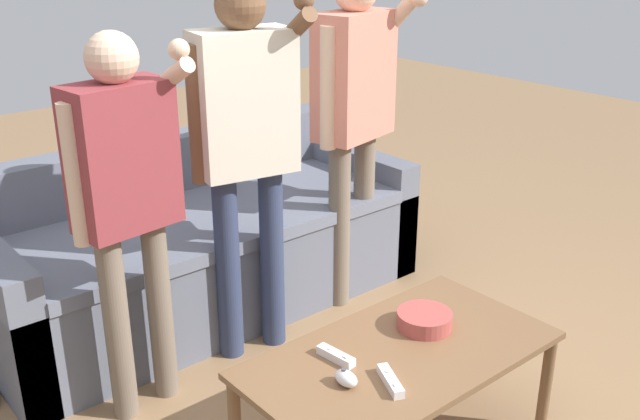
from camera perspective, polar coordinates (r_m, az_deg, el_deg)
couch at (r=3.65m, az=-9.42°, el=-2.86°), size 2.12×0.91×0.79m
coffee_table at (r=2.57m, az=6.29°, el=-11.87°), size 1.09×0.59×0.42m
snack_bowl at (r=2.68m, az=8.21°, el=-8.53°), size 0.20×0.20×0.06m
game_remote_nunchuk at (r=2.36m, az=2.06°, el=-13.07°), size 0.06×0.09×0.05m
player_left at (r=2.67m, az=-15.03°, el=1.84°), size 0.45×0.28×1.47m
player_center at (r=2.96m, az=-5.87°, el=6.17°), size 0.47×0.38×1.60m
player_right at (r=3.43m, az=2.70°, el=8.54°), size 0.51×0.35×1.61m
game_remote_wand_near at (r=2.48m, az=1.25°, el=-11.38°), size 0.05×0.15×0.03m
game_remote_wand_far at (r=2.37m, az=5.56°, el=-13.21°), size 0.10×0.16×0.03m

